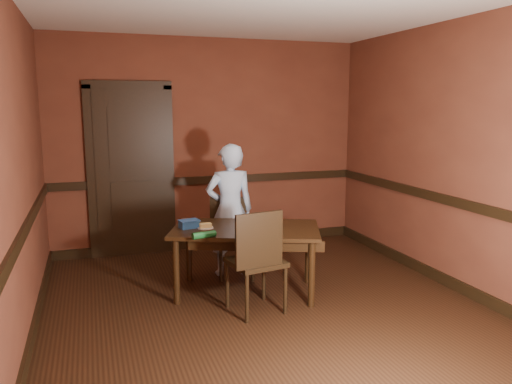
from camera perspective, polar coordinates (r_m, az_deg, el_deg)
floor at (r=4.70m, az=1.39°, el=-13.43°), size 4.00×4.50×0.01m
ceiling at (r=4.40m, az=1.55°, el=20.91°), size 4.00×4.50×0.01m
wall_back at (r=6.49m, az=-5.34°, el=5.34°), size 4.00×0.02×2.70m
wall_front at (r=2.38m, az=20.25°, el=-3.07°), size 4.00×0.02×2.70m
wall_left at (r=4.12m, az=-25.70°, el=1.81°), size 0.02×4.50×2.70m
wall_right at (r=5.36m, az=22.04°, el=3.71°), size 0.02×4.50×2.70m
dado_back at (r=6.53m, az=-5.25°, el=1.39°), size 4.00×0.03×0.10m
dado_left at (r=4.20m, az=-25.03°, el=-4.27°), size 0.03×4.50×0.10m
dado_right at (r=5.41m, az=21.61°, el=-1.02°), size 0.03×4.50×0.10m
baseboard_back at (r=6.71m, az=-5.14°, el=-5.72°), size 4.00×0.03×0.12m
baseboard_left at (r=4.47m, az=-24.23°, el=-14.79°), size 0.03×4.50×0.12m
baseboard_right at (r=5.62m, az=21.06°, el=-9.46°), size 0.03×4.50×0.12m
door at (r=6.34m, az=-14.08°, el=2.63°), size 1.05×0.07×2.20m
dining_table at (r=5.01m, az=-1.16°, el=-7.82°), size 1.62×1.27×0.67m
chair_far at (r=5.46m, az=-2.19°, el=-5.31°), size 0.50×0.50×0.86m
chair_near at (r=4.54m, az=-0.02°, el=-7.76°), size 0.52×0.52×0.96m
person at (r=5.47m, az=-3.01°, el=-2.07°), size 0.55×0.37×1.45m
sandwich_plate at (r=4.83m, az=-0.24°, el=-4.15°), size 0.26×0.26×0.06m
sauce_jar at (r=4.89m, az=2.57°, el=-3.63°), size 0.08×0.08×0.09m
cheese_saucer at (r=4.92m, az=-5.80°, el=-3.92°), size 0.16×0.16×0.05m
food_tub at (r=4.95m, az=-7.65°, el=-3.63°), size 0.21×0.17×0.08m
wrapped_veg at (r=4.56m, az=-5.96°, el=-4.89°), size 0.23×0.11×0.06m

